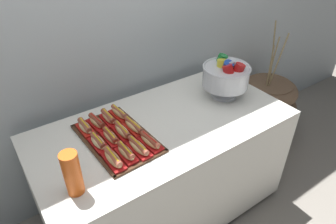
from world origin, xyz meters
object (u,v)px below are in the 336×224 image
(hot_dog_0, at_px, (113,159))
(buffet_table, at_px, (164,168))
(hot_dog_1, at_px, (126,152))
(hot_dog_7, at_px, (134,127))
(hot_dog_10, at_px, (108,118))
(floor_vase, at_px, (264,112))
(hot_dog_9, at_px, (97,122))
(hot_dog_3, at_px, (150,141))
(cup_stack, at_px, (72,173))
(hot_dog_4, at_px, (98,142))
(hot_dog_2, at_px, (138,147))
(serving_tray, at_px, (117,138))
(hot_dog_8, at_px, (85,127))
(hot_dog_6, at_px, (122,131))
(punch_bowl, at_px, (226,75))
(hot_dog_11, at_px, (119,113))
(hot_dog_5, at_px, (111,137))

(hot_dog_0, bearing_deg, buffet_table, 19.33)
(hot_dog_1, bearing_deg, buffet_table, 22.78)
(hot_dog_7, bearing_deg, hot_dog_10, 117.17)
(buffet_table, height_order, floor_vase, floor_vase)
(hot_dog_9, distance_m, hot_dog_10, 0.08)
(hot_dog_0, relative_size, hot_dog_3, 1.01)
(hot_dog_10, relative_size, cup_stack, 0.67)
(hot_dog_4, bearing_deg, hot_dog_3, -33.53)
(hot_dog_7, bearing_deg, hot_dog_9, 135.00)
(hot_dog_2, bearing_deg, serving_tray, 105.53)
(hot_dog_8, bearing_deg, hot_dog_6, -45.00)
(hot_dog_0, xyz_separation_m, hot_dog_8, (-0.02, 0.33, -0.00))
(hot_dog_4, distance_m, punch_bowl, 0.94)
(floor_vase, bearing_deg, hot_dog_11, 179.00)
(hot_dog_1, distance_m, hot_dog_9, 0.33)
(hot_dog_7, distance_m, punch_bowl, 0.72)
(hot_dog_1, relative_size, hot_dog_8, 1.01)
(hot_dog_1, xyz_separation_m, hot_dog_8, (-0.09, 0.33, -0.00))
(hot_dog_6, distance_m, punch_bowl, 0.79)
(buffet_table, bearing_deg, serving_tray, 174.44)
(serving_tray, height_order, hot_dog_9, hot_dog_9)
(hot_dog_4, height_order, hot_dog_6, hot_dog_6)
(hot_dog_5, bearing_deg, floor_vase, 5.35)
(hot_dog_0, xyz_separation_m, punch_bowl, (0.92, 0.17, 0.12))
(hot_dog_1, height_order, punch_bowl, punch_bowl)
(hot_dog_7, xyz_separation_m, hot_dog_10, (-0.08, 0.16, 0.00))
(hot_dog_6, bearing_deg, punch_bowl, 0.08)
(hot_dog_1, distance_m, cup_stack, 0.31)
(cup_stack, bearing_deg, hot_dog_3, 9.32)
(hot_dog_9, xyz_separation_m, hot_dog_10, (0.07, 0.00, 0.00))
(serving_tray, relative_size, hot_dog_1, 3.45)
(hot_dog_9, bearing_deg, hot_dog_8, -177.27)
(hot_dog_5, height_order, hot_dog_10, hot_dog_10)
(hot_dog_0, height_order, hot_dog_4, hot_dog_0)
(hot_dog_0, xyz_separation_m, hot_dog_10, (0.13, 0.34, 0.00))
(buffet_table, bearing_deg, hot_dog_3, -143.72)
(buffet_table, bearing_deg, hot_dog_2, -152.06)
(hot_dog_8, distance_m, hot_dog_9, 0.08)
(hot_dog_0, relative_size, hot_dog_6, 1.06)
(hot_dog_1, relative_size, hot_dog_2, 0.85)
(buffet_table, bearing_deg, floor_vase, 8.03)
(hot_dog_6, bearing_deg, hot_dog_3, -62.83)
(serving_tray, xyz_separation_m, hot_dog_4, (-0.11, -0.01, 0.03))
(floor_vase, xyz_separation_m, hot_dog_4, (-1.65, -0.15, 0.53))
(hot_dog_9, bearing_deg, hot_dog_1, -87.27)
(hot_dog_8, xyz_separation_m, cup_stack, (-0.20, -0.39, 0.08))
(hot_dog_8, bearing_deg, hot_dog_3, -52.99)
(hot_dog_7, bearing_deg, buffet_table, -10.49)
(hot_dog_6, distance_m, hot_dog_9, 0.18)
(hot_dog_6, distance_m, cup_stack, 0.44)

